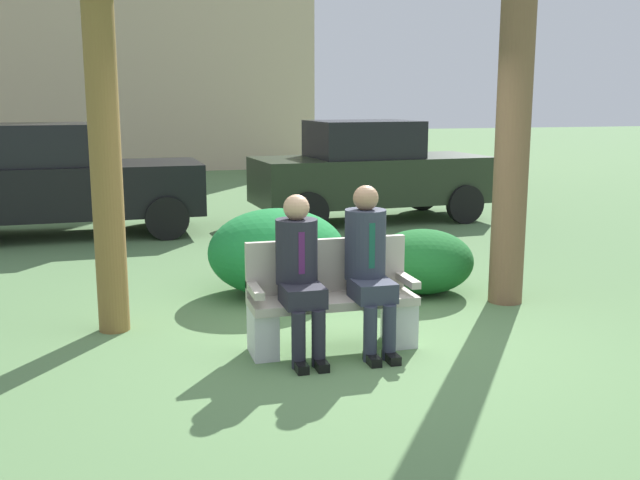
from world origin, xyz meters
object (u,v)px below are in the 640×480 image
at_px(shrub_mid_lawn, 294,249).
at_px(parked_car_near, 66,180).
at_px(parked_car_far, 369,171).
at_px(park_bench, 331,301).
at_px(shrub_far_lawn, 277,252).
at_px(shrub_near_bench, 423,261).
at_px(seated_man_left, 299,268).
at_px(seated_man_right, 368,260).

relative_size(shrub_mid_lawn, parked_car_near, 0.22).
xyz_separation_m(parked_car_near, parked_car_far, (4.82, 0.09, 0.00)).
distance_m(park_bench, shrub_far_lawn, 1.81).
xyz_separation_m(shrub_far_lawn, parked_car_far, (2.48, 4.23, 0.38)).
distance_m(shrub_near_bench, shrub_mid_lawn, 1.73).
height_order(shrub_mid_lawn, parked_car_near, parked_car_near).
distance_m(seated_man_left, shrub_far_lawn, 1.96).
relative_size(parked_car_near, parked_car_far, 0.99).
xyz_separation_m(seated_man_right, parked_car_far, (2.13, 6.15, 0.08)).
height_order(seated_man_left, shrub_near_bench, seated_man_left).
height_order(shrub_far_lawn, parked_car_near, parked_car_near).
xyz_separation_m(park_bench, shrub_near_bench, (1.44, 1.44, -0.06)).
distance_m(shrub_near_bench, parked_car_far, 4.72).
height_order(park_bench, shrub_mid_lawn, park_bench).
relative_size(seated_man_right, shrub_mid_lawn, 1.57).
distance_m(parked_car_near, parked_car_far, 4.82).
bearing_deg(shrub_mid_lawn, shrub_far_lawn, -112.96).
bearing_deg(parked_car_far, shrub_mid_lawn, -122.47).
bearing_deg(parked_car_near, parked_car_far, 1.13).
relative_size(park_bench, shrub_near_bench, 1.26).
bearing_deg(parked_car_far, seated_man_left, -113.77).
height_order(seated_man_right, shrub_far_lawn, seated_man_right).
height_order(seated_man_left, shrub_mid_lawn, seated_man_left).
bearing_deg(parked_car_far, parked_car_near, -178.87).
bearing_deg(seated_man_left, shrub_far_lawn, 83.28).
bearing_deg(park_bench, seated_man_right, -21.82).
bearing_deg(seated_man_left, shrub_near_bench, 41.95).
xyz_separation_m(park_bench, shrub_far_lawn, (-0.07, 1.81, 0.06)).
relative_size(shrub_near_bench, shrub_mid_lawn, 1.26).
xyz_separation_m(shrub_near_bench, parked_car_near, (-3.85, 4.50, 0.50)).
xyz_separation_m(park_bench, parked_car_near, (-2.41, 5.94, 0.44)).
xyz_separation_m(seated_man_left, shrub_near_bench, (1.74, 1.56, -0.39)).
distance_m(shrub_far_lawn, parked_car_near, 4.76).
bearing_deg(seated_man_right, park_bench, 158.18).
bearing_deg(shrub_far_lawn, shrub_near_bench, -13.65).
height_order(park_bench, parked_car_far, parked_car_far).
bearing_deg(seated_man_left, seated_man_right, 0.50).
relative_size(seated_man_right, parked_car_far, 0.34).
xyz_separation_m(shrub_mid_lawn, parked_car_far, (2.07, 3.26, 0.57)).
relative_size(seated_man_left, shrub_mid_lawn, 1.51).
bearing_deg(parked_car_near, shrub_near_bench, -49.46).
bearing_deg(park_bench, shrub_mid_lawn, 83.08).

